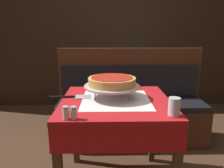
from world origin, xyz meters
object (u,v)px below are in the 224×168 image
booth_bench (130,113)px  pepper_shaker (74,113)px  pizza_pan_stand (112,86)px  salt_shaker (66,113)px  dining_table_front (116,114)px  deep_dish_pizza (112,81)px  condiment_caddy (133,63)px  dining_table_rear (133,75)px  pizza_server (72,97)px  water_glass_near (174,107)px

booth_bench → pepper_shaker: booth_bench is taller
pizza_pan_stand → salt_shaker: 0.49m
dining_table_front → deep_dish_pizza: (-0.03, 0.05, 0.24)m
pizza_pan_stand → deep_dish_pizza: size_ratio=1.18×
dining_table_front → condiment_caddy: size_ratio=5.23×
dining_table_front → pizza_pan_stand: pizza_pan_stand is taller
dining_table_front → dining_table_rear: 1.51m
pizza_server → salt_shaker: (0.03, -0.42, 0.03)m
dining_table_rear → pizza_server: size_ratio=2.35×
dining_table_rear → salt_shaker: bearing=-108.1°
dining_table_front → salt_shaker: (-0.29, -0.35, 0.15)m
dining_table_front → booth_bench: 0.87m
dining_table_rear → pizza_server: bearing=-113.8°
deep_dish_pizza → pizza_server: deep_dish_pizza is taller
pizza_server → condiment_caddy: size_ratio=2.06×
salt_shaker → condiment_caddy: condiment_caddy is taller
dining_table_front → pizza_pan_stand: 0.21m
deep_dish_pizza → water_glass_near: bearing=-45.8°
pizza_server → condiment_caddy: (0.63, 1.51, 0.03)m
condiment_caddy → water_glass_near: bearing=-89.3°
salt_shaker → pepper_shaker: size_ratio=1.02×
dining_table_front → condiment_caddy: (0.31, 1.57, 0.15)m
water_glass_near → pepper_shaker: 0.58m
pizza_pan_stand → water_glass_near: bearing=-45.8°
condiment_caddy → salt_shaker: bearing=-107.3°
booth_bench → pizza_server: 0.99m
booth_bench → water_glass_near: bearing=-83.1°
dining_table_rear → condiment_caddy: 0.17m
dining_table_rear → pizza_pan_stand: size_ratio=1.77×
pepper_shaker → condiment_caddy: bearing=73.9°
condiment_caddy → pepper_shaker: bearing=-106.1°
booth_bench → pizza_pan_stand: 0.92m
dining_table_front → dining_table_rear: (0.30, 1.48, 0.01)m
booth_bench → pizza_server: bearing=-125.5°
water_glass_near → pepper_shaker: water_glass_near is taller
booth_bench → water_glass_near: (0.13, -1.10, 0.47)m
dining_table_rear → pepper_shaker: (-0.55, -1.83, 0.15)m
dining_table_rear → pizza_server: 1.55m
deep_dish_pizza → pepper_shaker: bearing=-118.8°
pizza_pan_stand → pepper_shaker: size_ratio=5.64×
pizza_pan_stand → condiment_caddy: bearing=77.6°
dining_table_rear → pizza_server: pizza_server is taller
water_glass_near → salt_shaker: size_ratio=1.46×
pizza_pan_stand → pizza_server: size_ratio=1.33×
dining_table_front → water_glass_near: bearing=-43.5°
deep_dish_pizza → salt_shaker: 0.49m
deep_dish_pizza → pizza_server: size_ratio=1.13×
salt_shaker → condiment_caddy: 2.02m
dining_table_front → condiment_caddy: 1.61m
pizza_pan_stand → booth_bench: bearing=73.2°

